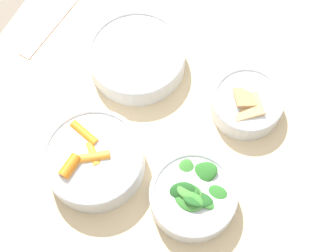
{
  "coord_description": "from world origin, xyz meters",
  "views": [
    {
      "loc": [
        -0.34,
        -0.16,
        1.6
      ],
      "look_at": [
        -0.03,
        -0.0,
        0.78
      ],
      "focal_mm": 50.0,
      "sensor_mm": 36.0,
      "label": 1
    }
  ],
  "objects_px": {
    "bowl_greens": "(194,196)",
    "bowl_cookies": "(247,103)",
    "bowl_beans_hotdog": "(137,58)",
    "ruler": "(59,14)",
    "bowl_carrots": "(94,159)"
  },
  "relations": [
    {
      "from": "bowl_greens",
      "to": "bowl_beans_hotdog",
      "type": "distance_m",
      "value": 0.31
    },
    {
      "from": "bowl_cookies",
      "to": "bowl_beans_hotdog",
      "type": "bearing_deg",
      "value": 90.72
    },
    {
      "from": "bowl_greens",
      "to": "bowl_cookies",
      "type": "bearing_deg",
      "value": -4.16
    },
    {
      "from": "bowl_greens",
      "to": "bowl_cookies",
      "type": "relative_size",
      "value": 1.12
    },
    {
      "from": "bowl_cookies",
      "to": "bowl_carrots",
      "type": "bearing_deg",
      "value": 138.38
    },
    {
      "from": "bowl_greens",
      "to": "ruler",
      "type": "distance_m",
      "value": 0.51
    },
    {
      "from": "bowl_greens",
      "to": "ruler",
      "type": "relative_size",
      "value": 0.62
    },
    {
      "from": "bowl_beans_hotdog",
      "to": "bowl_carrots",
      "type": "bearing_deg",
      "value": -172.03
    },
    {
      "from": "ruler",
      "to": "bowl_carrots",
      "type": "bearing_deg",
      "value": -137.55
    },
    {
      "from": "bowl_carrots",
      "to": "bowl_cookies",
      "type": "height_order",
      "value": "bowl_carrots"
    },
    {
      "from": "bowl_cookies",
      "to": "bowl_greens",
      "type": "bearing_deg",
      "value": 175.84
    },
    {
      "from": "bowl_cookies",
      "to": "ruler",
      "type": "distance_m",
      "value": 0.46
    },
    {
      "from": "bowl_carrots",
      "to": "bowl_cookies",
      "type": "distance_m",
      "value": 0.32
    },
    {
      "from": "bowl_carrots",
      "to": "bowl_cookies",
      "type": "xyz_separation_m",
      "value": [
        0.24,
        -0.21,
        -0.01
      ]
    },
    {
      "from": "bowl_greens",
      "to": "bowl_beans_hotdog",
      "type": "relative_size",
      "value": 0.79
    }
  ]
}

